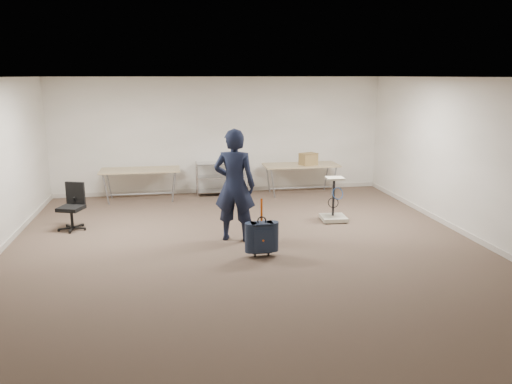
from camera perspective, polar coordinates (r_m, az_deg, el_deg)
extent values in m
plane|color=#4A3B2D|center=(8.17, -0.82, -7.06)|extent=(9.00, 9.00, 0.00)
plane|color=beige|center=(12.22, -4.16, 6.44)|extent=(8.00, 0.00, 8.00)
plane|color=beige|center=(3.59, 10.56, -10.47)|extent=(8.00, 0.00, 8.00)
plane|color=beige|center=(9.29, 24.36, 3.17)|extent=(0.00, 9.00, 9.00)
plane|color=silver|center=(7.67, -0.89, 12.98)|extent=(8.00, 8.00, 0.00)
cube|color=beige|center=(12.44, -4.05, 0.25)|extent=(8.00, 0.02, 0.10)
cube|color=beige|center=(9.59, 23.54, -4.79)|extent=(0.02, 9.00, 0.10)
cube|color=#9E8961|center=(11.74, -13.10, 2.46)|extent=(1.80, 0.75, 0.03)
cylinder|color=gray|center=(11.85, -12.96, -0.21)|extent=(1.50, 0.02, 0.02)
cylinder|color=gray|center=(11.59, -16.79, 0.26)|extent=(0.13, 0.04, 0.69)
cylinder|color=gray|center=(11.50, -9.36, 0.55)|extent=(0.13, 0.04, 0.69)
cylinder|color=gray|center=(12.17, -16.46, 0.88)|extent=(0.13, 0.04, 0.69)
cylinder|color=gray|center=(12.08, -9.39, 1.17)|extent=(0.13, 0.04, 0.69)
cube|color=#9E8961|center=(12.12, 5.15, 3.08)|extent=(1.80, 0.75, 0.03)
cylinder|color=gray|center=(12.23, 5.09, 0.49)|extent=(1.50, 0.02, 0.02)
cylinder|color=gray|center=(11.73, 1.94, 0.98)|extent=(0.13, 0.04, 0.69)
cylinder|color=gray|center=(12.12, 8.91, 1.22)|extent=(0.13, 0.04, 0.69)
cylinder|color=gray|center=(12.31, 1.38, 1.56)|extent=(0.13, 0.04, 0.69)
cylinder|color=gray|center=(12.68, 8.05, 1.78)|extent=(0.13, 0.04, 0.69)
cylinder|color=silver|center=(11.82, -6.72, 1.24)|extent=(0.02, 0.02, 0.80)
cylinder|color=silver|center=(11.94, -0.96, 1.45)|extent=(0.02, 0.02, 0.80)
cylinder|color=silver|center=(12.26, -6.84, 1.67)|extent=(0.02, 0.02, 0.80)
cylinder|color=silver|center=(12.37, -1.28, 1.87)|extent=(0.02, 0.02, 0.80)
cube|color=silver|center=(12.15, -3.91, 0.18)|extent=(1.20, 0.45, 0.02)
cube|color=silver|center=(12.07, -3.94, 1.80)|extent=(1.20, 0.45, 0.02)
cube|color=silver|center=(12.01, -3.96, 3.34)|extent=(1.20, 0.45, 0.01)
imported|color=black|center=(8.58, -2.47, 0.76)|extent=(0.82, 0.66, 1.96)
cube|color=black|center=(7.94, 0.66, -5.15)|extent=(0.35, 0.21, 0.48)
cube|color=black|center=(8.04, 0.63, -6.81)|extent=(0.32, 0.15, 0.03)
cylinder|color=black|center=(8.02, -0.12, -7.22)|extent=(0.02, 0.06, 0.06)
cylinder|color=black|center=(8.06, 1.42, -7.11)|extent=(0.02, 0.06, 0.06)
torus|color=black|center=(7.86, 0.66, -3.31)|extent=(0.15, 0.03, 0.15)
cube|color=#E1510B|center=(7.83, 0.64, -2.06)|extent=(0.03, 0.01, 0.37)
cylinder|color=black|center=(10.00, -20.22, -3.84)|extent=(0.53, 0.53, 0.08)
cylinder|color=black|center=(9.95, -20.30, -2.84)|extent=(0.05, 0.05, 0.35)
cube|color=black|center=(9.90, -20.39, -1.75)|extent=(0.52, 0.52, 0.07)
cube|color=black|center=(10.01, -19.95, -0.10)|extent=(0.37, 0.18, 0.42)
cube|color=white|center=(10.06, 8.84, -2.95)|extent=(0.51, 0.51, 0.08)
cylinder|color=black|center=(9.84, 8.12, -3.53)|extent=(0.06, 0.06, 0.04)
cylinder|color=black|center=(10.00, 8.84, -0.54)|extent=(0.05, 0.05, 0.77)
cube|color=white|center=(9.87, 9.00, 1.56)|extent=(0.35, 0.31, 0.04)
torus|color=#2355AF|center=(9.88, 9.35, -0.16)|extent=(0.25, 0.11, 0.24)
cube|color=#9B6748|center=(12.04, 6.00, 3.77)|extent=(0.45, 0.40, 0.28)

